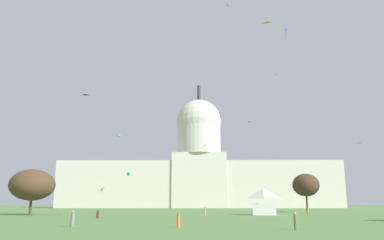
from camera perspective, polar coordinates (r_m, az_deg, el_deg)
The scene contains 20 objects.
capitol_building at distance 207.99m, azimuth 1.05°, elevation -7.45°, with size 146.20×23.94×66.10m.
event_tent at distance 86.08m, azimuth 10.45°, elevation -11.62°, with size 5.60×5.24×5.58m.
tree_east_mid at distance 118.27m, azimuth 16.30°, elevation -9.11°, with size 8.28×8.18×10.80m.
tree_west_mid at distance 92.08m, azimuth -22.30°, elevation -8.77°, with size 11.24×10.88×9.68m.
person_orange_lawn_far_right at distance 41.66m, azimuth -1.97°, elevation -14.44°, with size 0.48×0.48×1.60m.
person_orange_mid_right at distance 85.99m, azimuth 16.58°, elevation -12.74°, with size 0.39×0.39×1.52m.
person_grey_mid_center at distance 44.89m, azimuth -17.04°, elevation -13.72°, with size 0.45×0.45×1.72m.
person_olive_near_tree_east at distance 39.85m, azimuth 14.88°, elevation -14.15°, with size 0.42×0.42×1.64m.
person_tan_front_right at distance 81.69m, azimuth 1.94°, elevation -13.24°, with size 0.37×0.37×1.66m.
person_maroon_deep_crowd at distance 69.01m, azimuth -13.59°, elevation -13.24°, with size 0.66×0.66×1.47m.
kite_white_low at distance 94.44m, azimuth 23.42°, elevation -3.45°, with size 1.39×1.69×0.30m.
kite_orange_high at distance 182.93m, azimuth 12.37°, elevation 6.35°, with size 1.35×1.94×4.12m.
kite_pink_high at distance 165.92m, azimuth 1.29°, elevation 5.91°, with size 0.93×0.87×2.41m.
kite_cyan_mid at distance 116.18m, azimuth -10.73°, elevation -2.59°, with size 1.49×1.41×0.39m.
kite_lime_mid at distance 154.19m, azimuth 8.34°, elevation -0.32°, with size 1.91×1.62×0.42m.
kite_blue_high at distance 132.32m, azimuth 13.54°, elevation 12.57°, with size 1.12×0.36×3.48m.
kite_gold_high at distance 87.20m, azimuth 10.89°, elevation 13.77°, with size 1.74×1.06×0.23m.
kite_black_mid at distance 86.49m, azimuth -15.37°, elevation 3.48°, with size 1.28×0.75×0.18m.
kite_green_high at distance 119.32m, azimuth 5.12°, elevation 16.08°, with size 1.51×1.70×3.37m.
kite_turquoise_low at distance 155.26m, azimuth -9.28°, elevation -7.80°, with size 1.20×1.25×4.31m.
Camera 1 is at (-0.09, -23.08, 2.51)m, focal length 36.50 mm.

